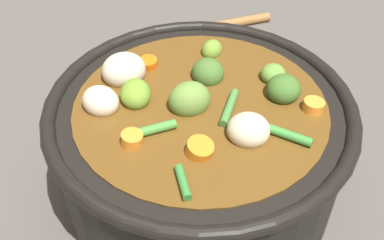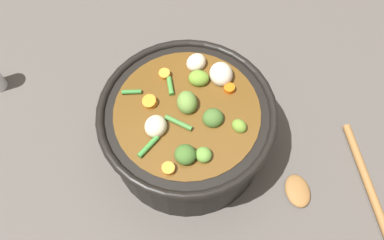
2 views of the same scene
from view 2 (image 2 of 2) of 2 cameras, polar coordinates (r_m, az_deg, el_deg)
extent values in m
plane|color=#514C47|center=(0.74, -0.67, -3.76)|extent=(1.10, 1.10, 0.00)
cylinder|color=black|center=(0.68, -0.73, -1.40)|extent=(0.30, 0.30, 0.13)
torus|color=black|center=(0.62, -0.80, 1.43)|extent=(0.32, 0.32, 0.02)
cylinder|color=brown|center=(0.67, -0.73, -1.19)|extent=(0.25, 0.25, 0.13)
ellipsoid|color=olive|center=(0.61, -0.68, 2.81)|extent=(0.04, 0.05, 0.04)
ellipsoid|color=olive|center=(0.60, 7.55, -0.98)|extent=(0.04, 0.03, 0.02)
ellipsoid|color=#446A2C|center=(0.60, 3.37, 0.32)|extent=(0.04, 0.04, 0.03)
ellipsoid|color=#3F6929|center=(0.57, -1.23, -5.54)|extent=(0.05, 0.05, 0.03)
ellipsoid|color=olive|center=(0.64, 1.08, 6.67)|extent=(0.04, 0.03, 0.03)
ellipsoid|color=#62923A|center=(0.57, 1.88, -5.56)|extent=(0.04, 0.04, 0.02)
cylinder|color=orange|center=(0.62, -6.68, 2.82)|extent=(0.04, 0.04, 0.02)
cylinder|color=orange|center=(0.65, -4.37, 7.17)|extent=(0.03, 0.03, 0.02)
cylinder|color=orange|center=(0.64, 5.99, 4.92)|extent=(0.02, 0.02, 0.02)
cylinder|color=orange|center=(0.57, -3.79, -7.81)|extent=(0.03, 0.03, 0.02)
ellipsoid|color=beige|center=(0.66, 0.67, 9.14)|extent=(0.05, 0.05, 0.03)
ellipsoid|color=beige|center=(0.65, 4.67, 7.30)|extent=(0.05, 0.06, 0.04)
ellipsoid|color=beige|center=(0.60, -5.80, -1.00)|extent=(0.05, 0.05, 0.03)
cylinder|color=#388036|center=(0.64, -9.61, 4.46)|extent=(0.03, 0.01, 0.01)
cylinder|color=#458039|center=(0.60, -2.16, -0.43)|extent=(0.05, 0.03, 0.01)
cylinder|color=#468C38|center=(0.64, -3.49, 5.46)|extent=(0.02, 0.04, 0.01)
cylinder|color=#3D8B3A|center=(0.58, -6.96, -4.18)|extent=(0.03, 0.04, 0.01)
ellipsoid|color=olive|center=(0.72, 16.49, -10.77)|extent=(0.06, 0.07, 0.02)
cylinder|color=olive|center=(0.78, 26.18, -8.84)|extent=(0.05, 0.24, 0.02)
camera|label=1|loc=(0.57, -42.07, 23.40)|focal=42.99mm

